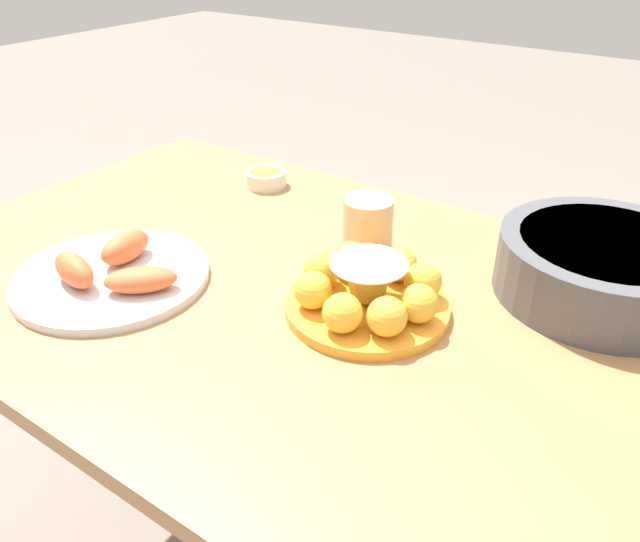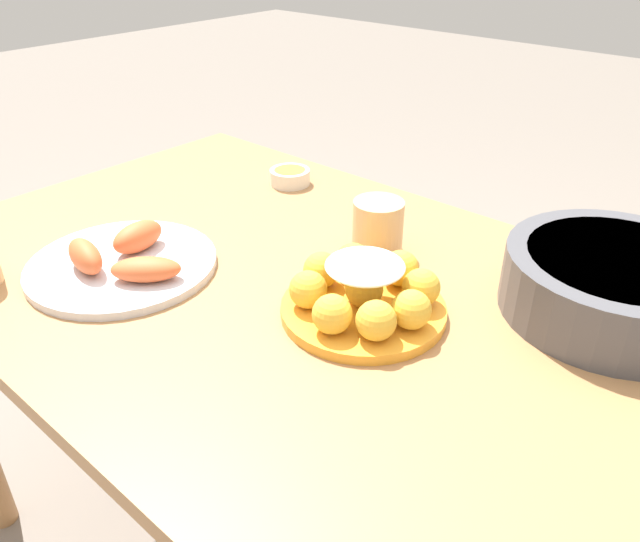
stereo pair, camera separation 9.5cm
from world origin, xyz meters
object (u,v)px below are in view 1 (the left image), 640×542
object	(u,v)px
cake_plate	(369,291)
serving_bowl	(604,266)
sauce_bowl	(266,178)
cup_far	(368,224)
seafood_platter	(112,273)
dining_table	(279,330)

from	to	relation	value
cake_plate	serving_bowl	distance (m)	0.36
serving_bowl	sauce_bowl	xyz separation A→B (m)	(-0.69, 0.04, -0.03)
sauce_bowl	cup_far	world-z (taller)	cup_far
cake_plate	seafood_platter	bearing A→B (deg)	-156.98
dining_table	cake_plate	xyz separation A→B (m)	(0.17, 0.00, 0.14)
cake_plate	sauce_bowl	world-z (taller)	cake_plate
cake_plate	sauce_bowl	bearing A→B (deg)	145.93
serving_bowl	sauce_bowl	bearing A→B (deg)	176.30
seafood_platter	cup_far	size ratio (longest dim) A/B	3.31
dining_table	seafood_platter	xyz separation A→B (m)	(-0.21, -0.16, 0.12)
dining_table	sauce_bowl	distance (m)	0.40
cup_far	dining_table	bearing A→B (deg)	-112.15
seafood_platter	dining_table	bearing A→B (deg)	37.72
cake_plate	serving_bowl	xyz separation A→B (m)	(0.27, 0.24, 0.02)
sauce_bowl	dining_table	bearing A→B (deg)	-48.68
dining_table	cake_plate	size ratio (longest dim) A/B	5.21
dining_table	seafood_platter	size ratio (longest dim) A/B	4.10
dining_table	cup_far	xyz separation A→B (m)	(0.07, 0.17, 0.15)
serving_bowl	cup_far	bearing A→B (deg)	-168.62
dining_table	serving_bowl	size ratio (longest dim) A/B	3.98
sauce_bowl	cup_far	size ratio (longest dim) A/B	0.92
sauce_bowl	seafood_platter	xyz separation A→B (m)	(0.05, -0.45, -0.00)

